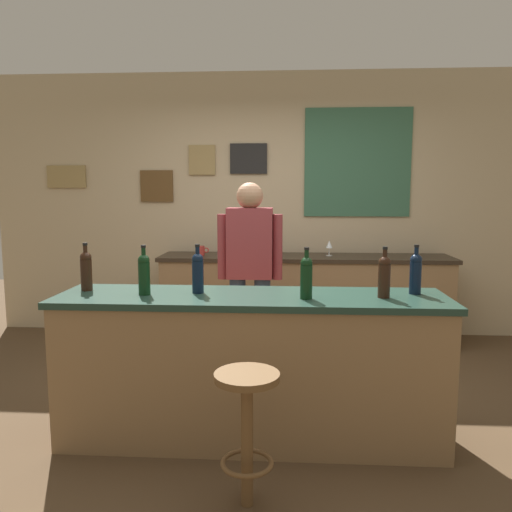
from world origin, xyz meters
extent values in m
plane|color=#4C3823|center=(0.00, 0.00, 0.00)|extent=(10.00, 10.00, 0.00)
cube|color=tan|center=(0.00, 2.03, 1.40)|extent=(6.00, 0.06, 2.80)
cube|color=#997F4C|center=(-2.20, 1.99, 1.71)|extent=(0.43, 0.02, 0.24)
cube|color=brown|center=(-1.20, 1.99, 1.61)|extent=(0.36, 0.02, 0.34)
cube|color=#997F4C|center=(-0.70, 1.99, 1.88)|extent=(0.28, 0.02, 0.31)
cube|color=black|center=(-0.20, 1.99, 1.90)|extent=(0.39, 0.02, 0.32)
cube|color=#38664C|center=(0.95, 1.99, 1.85)|extent=(1.11, 0.02, 1.13)
cube|color=olive|center=(0.00, -0.40, 0.44)|extent=(2.34, 0.57, 0.88)
cube|color=#1E382D|center=(0.00, -0.40, 0.90)|extent=(2.39, 0.60, 0.04)
cube|color=olive|center=(0.40, 1.65, 0.43)|extent=(2.89, 0.53, 0.86)
cube|color=#2D2319|center=(0.40, 1.65, 0.88)|extent=(2.95, 0.56, 0.04)
cylinder|color=#384766|center=(0.02, 0.55, 0.43)|extent=(0.13, 0.13, 0.86)
cylinder|color=#384766|center=(-0.18, 0.55, 0.43)|extent=(0.13, 0.13, 0.86)
cube|color=maroon|center=(-0.08, 0.55, 1.14)|extent=(0.36, 0.20, 0.56)
sphere|color=#A87A5B|center=(-0.08, 0.55, 1.51)|extent=(0.21, 0.21, 0.21)
cylinder|color=maroon|center=(0.14, 0.55, 1.11)|extent=(0.08, 0.08, 0.52)
cylinder|color=maroon|center=(-0.30, 0.55, 1.11)|extent=(0.08, 0.08, 0.52)
cylinder|color=brown|center=(0.03, -1.09, 0.32)|extent=(0.06, 0.06, 0.65)
torus|color=brown|center=(0.03, -1.09, 0.22)|extent=(0.26, 0.26, 0.02)
cylinder|color=brown|center=(0.03, -1.09, 0.66)|extent=(0.32, 0.32, 0.03)
cylinder|color=black|center=(-1.06, -0.32, 1.02)|extent=(0.07, 0.07, 0.20)
sphere|color=black|center=(-1.06, -0.32, 1.13)|extent=(0.07, 0.07, 0.07)
cylinder|color=black|center=(-1.06, -0.32, 1.17)|extent=(0.03, 0.03, 0.09)
cylinder|color=black|center=(-1.06, -0.32, 1.22)|extent=(0.03, 0.03, 0.02)
cylinder|color=black|center=(-0.65, -0.43, 1.02)|extent=(0.07, 0.07, 0.20)
sphere|color=black|center=(-0.65, -0.43, 1.13)|extent=(0.07, 0.07, 0.07)
cylinder|color=black|center=(-0.65, -0.43, 1.17)|extent=(0.03, 0.03, 0.09)
cylinder|color=black|center=(-0.65, -0.43, 1.22)|extent=(0.03, 0.03, 0.02)
cylinder|color=black|center=(-0.34, -0.36, 1.02)|extent=(0.07, 0.07, 0.20)
sphere|color=black|center=(-0.34, -0.36, 1.13)|extent=(0.07, 0.07, 0.07)
cylinder|color=black|center=(-0.34, -0.36, 1.17)|extent=(0.03, 0.03, 0.09)
cylinder|color=black|center=(-0.34, -0.36, 1.22)|extent=(0.03, 0.03, 0.02)
cylinder|color=black|center=(0.33, -0.49, 1.02)|extent=(0.07, 0.07, 0.20)
sphere|color=black|center=(0.33, -0.49, 1.13)|extent=(0.07, 0.07, 0.07)
cylinder|color=black|center=(0.33, -0.49, 1.17)|extent=(0.03, 0.03, 0.09)
cylinder|color=black|center=(0.33, -0.49, 1.22)|extent=(0.03, 0.03, 0.02)
cylinder|color=black|center=(0.79, -0.43, 1.02)|extent=(0.07, 0.07, 0.20)
sphere|color=black|center=(0.79, -0.43, 1.13)|extent=(0.07, 0.07, 0.07)
cylinder|color=black|center=(0.79, -0.43, 1.17)|extent=(0.03, 0.03, 0.09)
cylinder|color=black|center=(0.79, -0.43, 1.22)|extent=(0.03, 0.03, 0.02)
cylinder|color=black|center=(1.01, -0.30, 1.02)|extent=(0.07, 0.07, 0.20)
sphere|color=black|center=(1.01, -0.30, 1.13)|extent=(0.07, 0.07, 0.07)
cylinder|color=black|center=(1.01, -0.30, 1.17)|extent=(0.03, 0.03, 0.09)
cylinder|color=black|center=(1.01, -0.30, 1.22)|extent=(0.03, 0.03, 0.02)
cylinder|color=silver|center=(-0.05, 1.63, 0.90)|extent=(0.06, 0.06, 0.00)
cylinder|color=silver|center=(-0.05, 1.63, 0.94)|extent=(0.01, 0.01, 0.07)
cone|color=silver|center=(-0.05, 1.63, 1.02)|extent=(0.07, 0.07, 0.08)
cylinder|color=silver|center=(0.14, 1.70, 0.90)|extent=(0.06, 0.06, 0.00)
cylinder|color=silver|center=(0.14, 1.70, 0.94)|extent=(0.01, 0.01, 0.07)
cone|color=silver|center=(0.14, 1.70, 1.02)|extent=(0.07, 0.07, 0.08)
cylinder|color=silver|center=(0.64, 1.67, 0.90)|extent=(0.06, 0.06, 0.00)
cylinder|color=silver|center=(0.64, 1.67, 0.94)|extent=(0.01, 0.01, 0.07)
cone|color=silver|center=(0.64, 1.67, 1.02)|extent=(0.07, 0.07, 0.08)
cylinder|color=#B2332D|center=(-0.67, 1.63, 0.95)|extent=(0.08, 0.08, 0.09)
torus|color=#B2332D|center=(-0.61, 1.63, 0.95)|extent=(0.06, 0.01, 0.06)
camera|label=1|loc=(0.22, -3.37, 1.55)|focal=34.87mm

